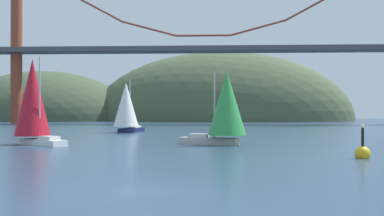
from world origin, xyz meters
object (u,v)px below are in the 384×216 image
Objects in this scene: sailboat_white_mainsail at (126,106)px; sailboat_crimson_sail at (33,100)px; sailboat_green_sail at (226,106)px; channel_buoy at (363,153)px.

sailboat_crimson_sail is at bearing -100.63° from sailboat_white_mainsail.
sailboat_green_sail reaches higher than channel_buoy.
sailboat_white_mainsail reaches higher than sailboat_green_sail.
sailboat_green_sail is 15.78m from channel_buoy.
sailboat_green_sail is at bearing 127.90° from channel_buoy.
sailboat_crimson_sail is 1.07× the size of sailboat_white_mainsail.
sailboat_crimson_sail reaches higher than sailboat_white_mainsail.
sailboat_white_mainsail is at bearing 79.37° from sailboat_crimson_sail.
sailboat_crimson_sail is 3.31× the size of channel_buoy.
channel_buoy is at bearing -56.92° from sailboat_white_mainsail.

